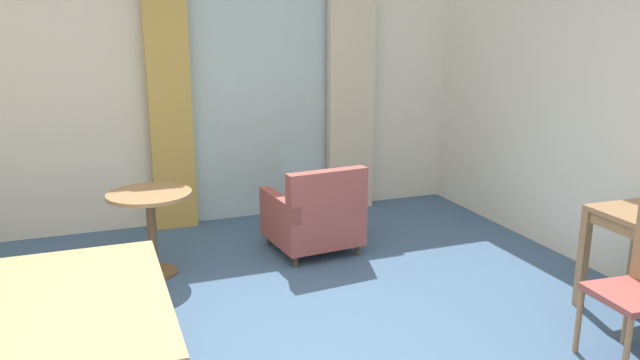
{
  "coord_description": "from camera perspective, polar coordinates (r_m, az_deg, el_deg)",
  "views": [
    {
      "loc": [
        -0.96,
        -3.01,
        2.0
      ],
      "look_at": [
        0.43,
        0.68,
        0.99
      ],
      "focal_mm": 34.46,
      "sensor_mm": 36.0,
      "label": 1
    }
  ],
  "objects": [
    {
      "name": "round_cafe_table",
      "position": [
        5.1,
        -15.46,
        -3.07
      ],
      "size": [
        0.67,
        0.67,
        0.69
      ],
      "color": "#9E754C",
      "rests_on": "ground"
    },
    {
      "name": "curtain_panel_right",
      "position": [
        6.62,
        2.89,
        7.69
      ],
      "size": [
        0.51,
        0.1,
        2.45
      ],
      "primitive_type": "cube",
      "color": "beige",
      "rests_on": "ground"
    },
    {
      "name": "armchair_by_window",
      "position": [
        5.45,
        -0.51,
        -3.44
      ],
      "size": [
        0.79,
        0.79,
        0.8
      ],
      "color": "#9E4C47",
      "rests_on": "ground"
    },
    {
      "name": "curtain_panel_left",
      "position": [
        6.11,
        -13.75,
        6.75
      ],
      "size": [
        0.41,
        0.1,
        2.45
      ],
      "primitive_type": "cube",
      "color": "tan",
      "rests_on": "ground"
    },
    {
      "name": "balcony_glass_door",
      "position": [
        6.4,
        -5.34,
        6.89
      ],
      "size": [
        1.46,
        0.02,
        2.33
      ],
      "primitive_type": "cube",
      "color": "silver",
      "rests_on": "ground"
    },
    {
      "name": "wall_back",
      "position": [
        6.31,
        -11.98,
        7.98
      ],
      "size": [
        5.96,
        0.12,
        2.65
      ],
      "primitive_type": "cube",
      "color": "white",
      "rests_on": "ground"
    }
  ]
}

